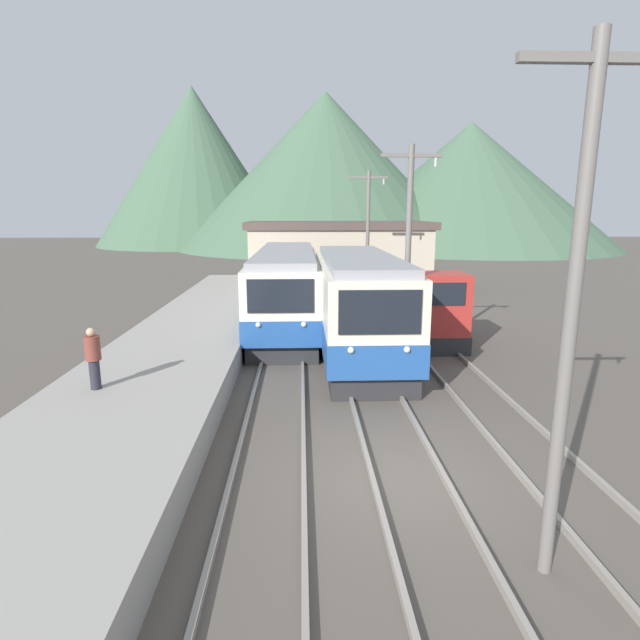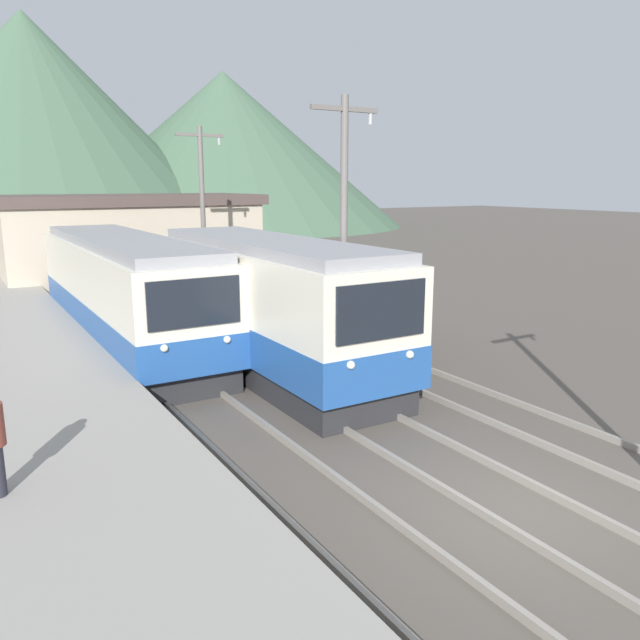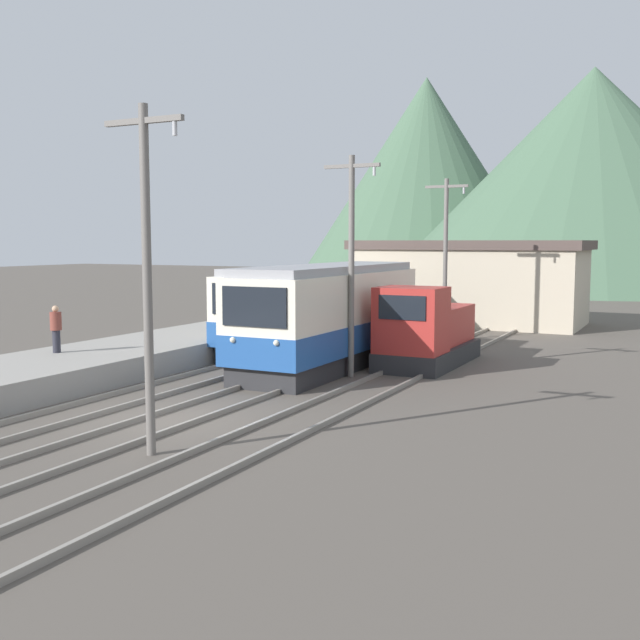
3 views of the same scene
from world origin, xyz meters
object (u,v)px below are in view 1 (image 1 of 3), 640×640
Objects in this scene: catenary_mast_far at (368,235)px; person_on_platform at (93,356)px; commuter_train_center at (358,309)px; shunting_locomotive at (424,311)px; commuter_train_left at (286,291)px; catenary_mast_near at (573,306)px; catenary_mast_mid at (408,249)px.

catenary_mast_far is 4.64× the size of person_on_platform.
shunting_locomotive is (3.00, 1.96, -0.52)m from commuter_train_center.
commuter_train_left is 8.15× the size of person_on_platform.
catenary_mast_near is at bearing -33.56° from person_on_platform.
catenary_mast_near is 20.78m from catenary_mast_far.
commuter_train_center reaches higher than commuter_train_left.
catenary_mast_far is (4.31, 4.23, 2.36)m from commuter_train_left.
catenary_mast_mid is at bearing 90.00° from catenary_mast_near.
catenary_mast_far is at bearing 80.44° from commuter_train_center.
commuter_train_left is at bearing 124.96° from catenary_mast_mid.
catenary_mast_near reaches higher than commuter_train_left.
catenary_mast_mid is 10.21m from person_on_platform.
catenary_mast_mid reaches higher than commuter_train_center.
commuter_train_center is at bearing 136.23° from catenary_mast_mid.
shunting_locomotive is at bearing 37.42° from person_on_platform.
catenary_mast_mid is (0.00, 10.39, 0.00)m from catenary_mast_near.
commuter_train_center is 1.42× the size of catenary_mast_far.
catenary_mast_mid is at bearing 27.01° from person_on_platform.
catenary_mast_far is at bearing 59.28° from person_on_platform.
catenary_mast_far is (0.00, 20.78, 0.00)m from catenary_mast_near.
commuter_train_left is 1.24× the size of commuter_train_center.
catenary_mast_far is at bearing 90.00° from catenary_mast_mid.
commuter_train_left is 1.76× the size of catenary_mast_near.
commuter_train_center is 12.15m from catenary_mast_near.
catenary_mast_mid is at bearing -43.77° from commuter_train_center.
person_on_platform is (-7.35, -5.96, -0.02)m from commuter_train_center.
commuter_train_left is 6.44m from shunting_locomotive.
shunting_locomotive is (5.80, -2.76, -0.45)m from commuter_train_left.
catenary_mast_near and catenary_mast_mid have the same top height.
catenary_mast_far is at bearing 44.48° from commuter_train_left.
catenary_mast_far reaches higher than commuter_train_left.
catenary_mast_near is at bearing -90.00° from catenary_mast_mid.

